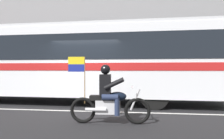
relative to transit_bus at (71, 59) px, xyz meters
name	(u,v)px	position (x,y,z in m)	size (l,w,h in m)	color
ground_plane	(85,108)	(0.89, -1.19, -1.88)	(60.00, 60.00, 0.00)	black
sidewalk_curb	(106,92)	(0.89, 3.91, -1.81)	(28.00, 3.80, 0.15)	#A39E93
lane_center_stripe	(80,111)	(0.89, -1.79, -1.88)	(26.60, 0.14, 0.01)	silver
office_building_facade	(111,10)	(0.89, 6.19, 3.70)	(28.00, 0.89, 11.14)	gray
transit_bus	(71,59)	(0.00, 0.00, 0.00)	(12.58, 2.96, 3.22)	silver
motorcycle_with_rider	(109,98)	(2.12, -3.33, -1.22)	(2.19, 0.64, 1.78)	black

